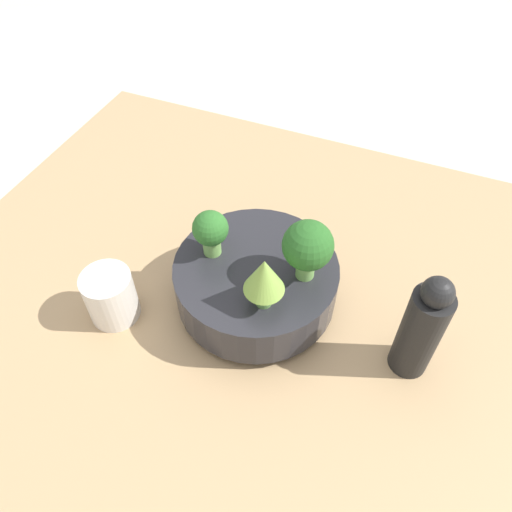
# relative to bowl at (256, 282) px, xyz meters

# --- Properties ---
(ground_plane) EXTENTS (6.00, 6.00, 0.00)m
(ground_plane) POSITION_rel_bowl_xyz_m (-0.02, -0.02, -0.08)
(ground_plane) COLOR beige
(table) EXTENTS (0.92, 0.85, 0.03)m
(table) POSITION_rel_bowl_xyz_m (-0.02, -0.02, -0.06)
(table) COLOR tan
(table) RESTS_ON ground_plane
(bowl) EXTENTS (0.22, 0.22, 0.07)m
(bowl) POSITION_rel_bowl_xyz_m (0.00, 0.00, 0.00)
(bowl) COLOR #28282D
(bowl) RESTS_ON table
(broccoli_floret_left) EXTENTS (0.05, 0.05, 0.07)m
(broccoli_floret_left) POSITION_rel_bowl_xyz_m (-0.06, 0.00, 0.07)
(broccoli_floret_left) COLOR #7AB256
(broccoli_floret_left) RESTS_ON bowl
(romanesco_piece_near) EXTENTS (0.05, 0.05, 0.08)m
(romanesco_piece_near) POSITION_rel_bowl_xyz_m (0.03, -0.05, 0.08)
(romanesco_piece_near) COLOR #609347
(romanesco_piece_near) RESTS_ON bowl
(broccoli_floret_right) EXTENTS (0.06, 0.06, 0.09)m
(broccoli_floret_right) POSITION_rel_bowl_xyz_m (0.06, 0.01, 0.08)
(broccoli_floret_right) COLOR #7AB256
(broccoli_floret_right) RESTS_ON bowl
(cup) EXTENTS (0.07, 0.07, 0.08)m
(cup) POSITION_rel_bowl_xyz_m (-0.17, -0.09, -0.01)
(cup) COLOR silver
(cup) RESTS_ON table
(pepper_mill) EXTENTS (0.05, 0.05, 0.16)m
(pepper_mill) POSITION_rel_bowl_xyz_m (0.21, -0.02, 0.04)
(pepper_mill) COLOR black
(pepper_mill) RESTS_ON table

